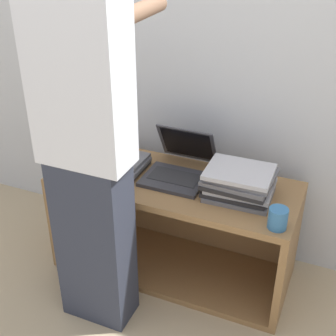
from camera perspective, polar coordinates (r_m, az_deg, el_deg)
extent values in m
plane|color=tan|center=(2.62, -1.63, -15.45)|extent=(12.00, 12.00, 0.00)
cube|color=silver|center=(2.52, 4.12, 14.46)|extent=(8.00, 0.05, 2.40)
cube|color=olive|center=(2.46, 0.72, -1.96)|extent=(1.30, 0.52, 0.04)
cube|color=olive|center=(2.79, 0.65, -11.67)|extent=(1.30, 0.52, 0.04)
cube|color=olive|center=(2.87, -11.11, -4.01)|extent=(0.04, 0.52, 0.52)
cube|color=olive|center=(2.49, 14.48, -10.34)|extent=(0.04, 0.52, 0.52)
cube|color=olive|center=(2.80, 2.61, -4.36)|extent=(1.23, 0.04, 0.52)
cube|color=#333338|center=(2.44, 0.73, -1.40)|extent=(0.32, 0.25, 0.02)
cube|color=#28282B|center=(2.44, 0.82, -1.06)|extent=(0.26, 0.14, 0.00)
cube|color=#333338|center=(2.54, 2.39, 2.95)|extent=(0.32, 0.13, 0.23)
cube|color=black|center=(2.53, 2.36, 2.96)|extent=(0.28, 0.11, 0.20)
cube|color=#232326|center=(2.58, -6.49, 0.24)|extent=(0.32, 0.26, 0.02)
cube|color=slate|center=(2.56, -6.41, 0.54)|extent=(0.32, 0.26, 0.02)
cube|color=slate|center=(2.56, -6.56, 1.08)|extent=(0.32, 0.26, 0.02)
cube|color=slate|center=(2.35, 8.65, -3.17)|extent=(0.33, 0.26, 0.02)
cube|color=#232326|center=(2.34, 8.45, -2.59)|extent=(0.32, 0.26, 0.02)
cube|color=#B7B7BC|center=(2.33, 8.84, -2.16)|extent=(0.33, 0.26, 0.02)
cube|color=#232326|center=(2.32, 8.48, -1.81)|extent=(0.32, 0.26, 0.02)
cube|color=slate|center=(2.31, 8.57, -1.34)|extent=(0.33, 0.27, 0.02)
cube|color=slate|center=(2.30, 8.95, -0.83)|extent=(0.33, 0.26, 0.02)
cube|color=#B7B7BC|center=(2.28, 8.72, -0.45)|extent=(0.33, 0.26, 0.02)
cube|color=#2D3342|center=(2.29, -8.85, -8.90)|extent=(0.34, 0.20, 0.89)
cube|color=white|center=(1.91, -10.70, 10.12)|extent=(0.40, 0.20, 0.70)
cylinder|color=#8C664C|center=(2.14, -11.21, 19.04)|extent=(0.07, 0.32, 0.07)
cylinder|color=#8C664C|center=(1.98, -3.02, 18.71)|extent=(0.07, 0.32, 0.07)
cylinder|color=teal|center=(2.14, 13.25, -5.99)|extent=(0.09, 0.09, 0.10)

